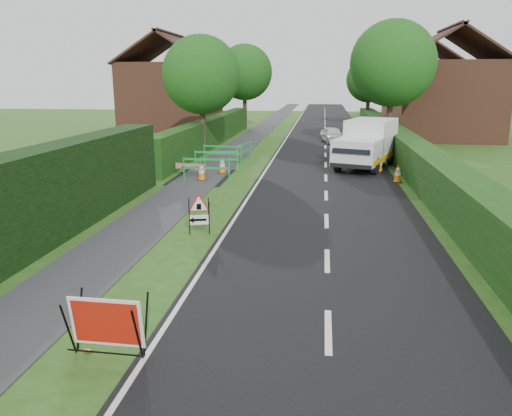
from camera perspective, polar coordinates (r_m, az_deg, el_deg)
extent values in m
plane|color=#294F16|center=(11.47, -4.53, -7.25)|extent=(120.00, 120.00, 0.00)
cube|color=black|center=(45.60, 7.90, 9.02)|extent=(6.00, 90.00, 0.02)
cube|color=#2D2D30|center=(45.91, 0.93, 9.19)|extent=(2.00, 90.00, 0.02)
cube|color=black|center=(13.39, -26.05, -5.50)|extent=(1.10, 18.00, 2.50)
cube|color=#14380F|center=(33.48, -5.11, 7.16)|extent=(1.00, 24.00, 1.80)
cube|color=#14380F|center=(27.07, 16.48, 4.88)|extent=(1.20, 50.00, 1.50)
cube|color=brown|center=(42.26, -9.56, 12.27)|extent=(7.00, 7.00, 5.50)
cube|color=#331E19|center=(42.84, -12.13, 17.33)|extent=(4.00, 7.40, 2.58)
cube|color=#331E19|center=(41.82, -7.39, 17.60)|extent=(4.00, 7.40, 2.58)
cube|color=#331E19|center=(42.37, -9.86, 18.95)|extent=(0.25, 7.40, 0.18)
cube|color=brown|center=(39.41, 20.76, 11.41)|extent=(7.00, 7.00, 5.50)
cube|color=#331E19|center=(39.10, 18.67, 17.22)|extent=(4.00, 7.40, 2.58)
cube|color=#331E19|center=(39.87, 23.82, 16.70)|extent=(4.00, 7.40, 2.58)
cube|color=#331E19|center=(39.53, 21.43, 18.55)|extent=(0.25, 7.40, 0.18)
cube|color=brown|center=(53.32, 18.49, 12.16)|extent=(7.00, 7.00, 5.50)
cube|color=#331E19|center=(53.06, 16.90, 16.43)|extent=(4.00, 7.40, 2.58)
cube|color=#331E19|center=(53.70, 20.73, 16.11)|extent=(4.00, 7.40, 2.58)
cube|color=#331E19|center=(53.41, 18.93, 17.45)|extent=(0.25, 7.40, 0.18)
cylinder|color=#2D2116|center=(29.38, -6.11, 8.69)|extent=(0.36, 0.36, 2.62)
sphere|color=#144813|center=(29.23, -6.28, 14.90)|extent=(4.40, 4.40, 4.40)
cylinder|color=#2D2116|center=(32.78, 14.94, 9.19)|extent=(0.36, 0.36, 2.97)
sphere|color=#144813|center=(32.68, 15.37, 15.65)|extent=(5.20, 5.20, 5.20)
cylinder|color=#2D2116|center=(45.03, -1.27, 10.87)|extent=(0.36, 0.36, 2.80)
sphere|color=#144813|center=(44.94, -1.30, 15.25)|extent=(4.80, 4.80, 4.80)
cylinder|color=#2D2116|center=(48.67, 12.62, 10.59)|extent=(0.36, 0.36, 2.45)
sphere|color=#144813|center=(48.58, 12.82, 14.13)|extent=(4.20, 4.20, 4.20)
cylinder|color=black|center=(8.42, -20.66, -12.86)|extent=(0.04, 0.34, 0.97)
cylinder|color=black|center=(8.70, -19.50, -11.85)|extent=(0.04, 0.34, 0.97)
cylinder|color=black|center=(7.96, -13.41, -13.93)|extent=(0.04, 0.34, 0.97)
cylinder|color=black|center=(8.25, -12.46, -12.80)|extent=(0.04, 0.34, 0.97)
cylinder|color=black|center=(8.31, -17.04, -15.52)|extent=(1.18, 0.05, 0.03)
cube|color=white|center=(8.26, -16.71, -12.41)|extent=(1.19, 0.17, 0.84)
cube|color=red|center=(8.25, -16.76, -12.46)|extent=(1.08, 0.14, 0.73)
cylinder|color=black|center=(13.83, -7.62, -1.24)|extent=(0.11, 0.31, 1.01)
cylinder|color=black|center=(14.08, -7.63, -0.96)|extent=(0.11, 0.31, 1.01)
cylinder|color=black|center=(13.84, -5.37, -1.16)|extent=(0.11, 0.31, 1.01)
cylinder|color=black|center=(14.09, -5.42, -0.88)|extent=(0.11, 0.31, 1.01)
cube|color=white|center=(13.96, -6.50, -1.35)|extent=(0.55, 0.16, 0.27)
cube|color=black|center=(13.95, -6.50, -1.36)|extent=(0.39, 0.11, 0.06)
cone|color=black|center=(13.94, -7.39, -1.39)|extent=(0.16, 0.19, 0.16)
cube|color=black|center=(13.84, -6.54, 0.15)|extent=(0.12, 0.04, 0.16)
cube|color=silver|center=(25.94, 13.01, 7.76)|extent=(2.91, 3.65, 1.90)
cube|color=silver|center=(23.67, 11.51, 6.32)|extent=(2.54, 2.59, 1.16)
cube|color=black|center=(22.70, 10.87, 6.74)|extent=(1.71, 0.79, 0.53)
cube|color=yellow|center=(25.42, 10.21, 6.05)|extent=(1.63, 4.61, 0.24)
cube|color=yellow|center=(24.92, 14.61, 5.65)|extent=(1.63, 4.61, 0.24)
cube|color=black|center=(22.83, 10.78, 4.73)|extent=(1.86, 0.75, 0.20)
cylinder|color=black|center=(23.96, 9.36, 5.06)|extent=(0.48, 0.82, 0.79)
cylinder|color=black|center=(23.50, 13.49, 4.67)|extent=(0.48, 0.82, 0.79)
cylinder|color=black|center=(26.98, 11.44, 6.01)|extent=(0.48, 0.82, 0.79)
cylinder|color=black|center=(26.56, 15.13, 5.66)|extent=(0.48, 0.82, 0.79)
cube|color=black|center=(21.99, 15.83, 2.87)|extent=(0.38, 0.38, 0.04)
cone|color=orange|center=(21.92, 15.90, 3.88)|extent=(0.32, 0.32, 0.75)
cylinder|color=white|center=(21.93, 15.89, 3.79)|extent=(0.25, 0.25, 0.14)
cylinder|color=white|center=(21.90, 15.93, 4.27)|extent=(0.17, 0.17, 0.10)
cube|color=black|center=(24.40, 13.89, 4.11)|extent=(0.38, 0.38, 0.04)
cone|color=orange|center=(24.34, 13.94, 5.02)|extent=(0.32, 0.32, 0.75)
cylinder|color=white|center=(24.34, 13.94, 4.93)|extent=(0.25, 0.25, 0.14)
cylinder|color=white|center=(24.31, 13.97, 5.37)|extent=(0.17, 0.17, 0.10)
cube|color=black|center=(26.22, 12.50, 4.89)|extent=(0.38, 0.38, 0.04)
cone|color=orange|center=(26.16, 12.54, 5.74)|extent=(0.32, 0.32, 0.75)
cylinder|color=white|center=(26.17, 12.54, 5.66)|extent=(0.25, 0.25, 0.14)
cylinder|color=white|center=(26.14, 12.56, 6.06)|extent=(0.17, 0.17, 0.10)
cube|color=black|center=(21.74, -6.21, 3.21)|extent=(0.38, 0.38, 0.04)
cone|color=orange|center=(21.67, -6.24, 4.24)|extent=(0.32, 0.32, 0.75)
cylinder|color=white|center=(21.68, -6.23, 4.14)|extent=(0.25, 0.25, 0.14)
cylinder|color=white|center=(21.64, -6.25, 4.63)|extent=(0.17, 0.17, 0.10)
cube|color=black|center=(23.33, -3.86, 4.04)|extent=(0.38, 0.38, 0.04)
cone|color=orange|center=(23.26, -3.88, 4.99)|extent=(0.32, 0.32, 0.75)
cylinder|color=white|center=(23.27, -3.88, 4.90)|extent=(0.25, 0.25, 0.14)
cylinder|color=white|center=(23.24, -3.89, 5.36)|extent=(0.17, 0.17, 0.10)
cube|color=#1A903D|center=(21.88, -8.24, 4.50)|extent=(0.05, 0.05, 1.00)
cube|color=#1A903D|center=(21.41, -3.07, 4.41)|extent=(0.05, 0.05, 1.00)
cube|color=#1A903D|center=(21.55, -5.71, 5.56)|extent=(2.00, 0.06, 0.08)
cube|color=#1A903D|center=(21.61, -5.69, 4.59)|extent=(2.00, 0.06, 0.08)
cube|color=#1A903D|center=(21.96, -8.19, 3.26)|extent=(0.06, 0.35, 0.04)
cube|color=#1A903D|center=(21.50, -3.06, 3.15)|extent=(0.06, 0.35, 0.04)
cube|color=#1A903D|center=(23.90, -6.95, 5.38)|extent=(0.06, 0.06, 1.00)
cube|color=#1A903D|center=(23.76, -2.13, 5.42)|extent=(0.06, 0.06, 1.00)
cube|color=#1A903D|center=(23.75, -4.57, 6.41)|extent=(1.99, 0.33, 0.08)
cube|color=#1A903D|center=(23.80, -4.55, 5.53)|extent=(1.99, 0.33, 0.08)
cube|color=#1A903D|center=(23.98, -6.91, 4.25)|extent=(0.11, 0.35, 0.04)
cube|color=#1A903D|center=(23.84, -2.12, 4.28)|extent=(0.11, 0.35, 0.04)
cube|color=#1A903D|center=(26.06, -5.93, 6.16)|extent=(0.05, 0.05, 1.00)
cube|color=#1A903D|center=(25.49, -1.65, 6.05)|extent=(0.05, 0.05, 1.00)
cube|color=#1A903D|center=(25.70, -3.83, 7.04)|extent=(2.00, 0.24, 0.08)
cube|color=#1A903D|center=(25.75, -3.81, 6.22)|extent=(2.00, 0.24, 0.08)
cube|color=#1A903D|center=(26.14, -5.90, 5.12)|extent=(0.09, 0.35, 0.04)
cube|color=#1A903D|center=(25.57, -1.64, 4.98)|extent=(0.09, 0.35, 0.04)
cube|color=#1A903D|center=(25.60, -2.09, 6.08)|extent=(0.06, 0.06, 1.00)
cube|color=#1A903D|center=(27.45, -0.50, 6.66)|extent=(0.06, 0.06, 1.00)
cube|color=#1A903D|center=(26.47, -1.27, 7.28)|extent=(0.49, 1.96, 0.08)
cube|color=#1A903D|center=(26.52, -1.27, 6.49)|extent=(0.49, 1.96, 0.08)
cube|color=#1A903D|center=(25.68, -2.08, 5.02)|extent=(0.35, 0.13, 0.04)
cube|color=#1A903D|center=(27.52, -0.50, 5.67)|extent=(0.35, 0.13, 0.04)
cube|color=red|center=(22.74, -7.44, 3.62)|extent=(1.48, 0.34, 0.25)
cylinder|color=#BF7F4C|center=(8.72, -18.62, -15.42)|extent=(0.12, 0.07, 0.07)
imported|color=silver|center=(35.12, 8.74, 8.26)|extent=(1.92, 3.33, 1.07)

